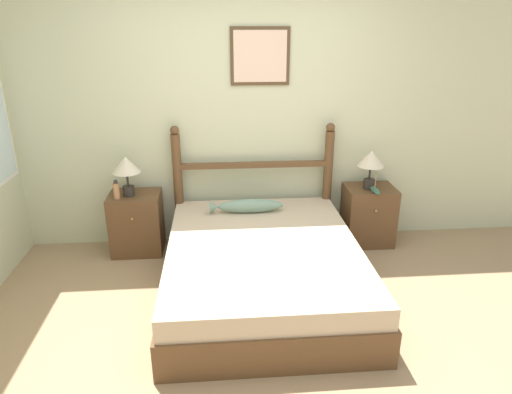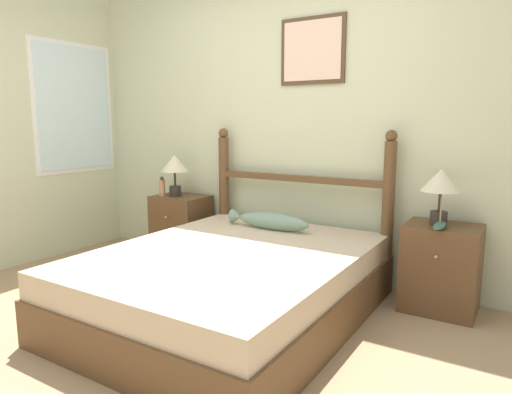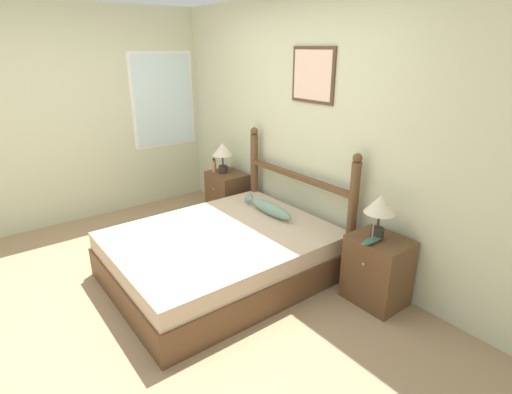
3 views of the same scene
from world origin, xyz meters
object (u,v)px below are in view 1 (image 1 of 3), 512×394
Objects in this scene: table_lamp_left at (126,167)px; nightstand_left at (137,223)px; table_lamp_right at (371,161)px; fish_pillow at (247,206)px; nightstand_right at (368,215)px; model_boat at (375,190)px; bottle at (116,190)px; bed at (263,268)px.

nightstand_left is at bearing 37.67° from table_lamp_left.
table_lamp_right is 0.55× the size of fish_pillow.
nightstand_right is (2.28, 0.00, 0.00)m from nightstand_left.
table_lamp_left is at bearing 177.74° from model_boat.
table_lamp_left is 0.23m from bottle.
bottle is 0.27× the size of fish_pillow.
nightstand_left is 2.32m from table_lamp_right.
table_lamp_right is 1.51× the size of model_boat.
bottle is 2.41m from model_boat.
bed is 1.54m from bottle.
bed is 2.91× the size of fish_pillow.
bed is 1.41m from nightstand_right.
table_lamp_right reaches higher than nightstand_right.
bed is 3.36× the size of nightstand_left.
nightstand_right is 2.45m from bottle.
table_lamp_right is at bearing 36.00° from bed.
table_lamp_left is at bearing 171.88° from fish_pillow.
bed is 5.26× the size of table_lamp_left.
bed is 10.84× the size of bottle.
fish_pillow is (1.09, -0.16, -0.35)m from table_lamp_left.
table_lamp_left is 1.16m from fish_pillow.
model_boat is 0.37× the size of fish_pillow.
nightstand_left is 3.23× the size of bottle.
table_lamp_left is 1.51× the size of model_boat.
model_boat is at bearing -3.03° from nightstand_left.
nightstand_right is 1.57× the size of table_lamp_right.
bottle reaches higher than nightstand_left.
table_lamp_right is (1.11, 0.81, 0.65)m from bed.
bed is at bearing -144.00° from table_lamp_right.
bottle reaches higher than nightstand_right.
nightstand_left is 2.31m from model_boat.
nightstand_right is at bearing 88.24° from model_boat.
table_lamp_right is 2.06× the size of bottle.
table_lamp_left is 2.29m from table_lamp_right.
nightstand_left is 0.41m from bottle.
model_boat is (2.41, -0.02, -0.06)m from bottle.
table_lamp_right is at bearing 1.92° from bottle.
fish_pillow is at bearing 97.91° from bed.
nightstand_left reaches higher than bed.
nightstand_right is 1.26m from fish_pillow.
nightstand_right is 2.36× the size of model_boat.
nightstand_left reaches higher than fish_pillow.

